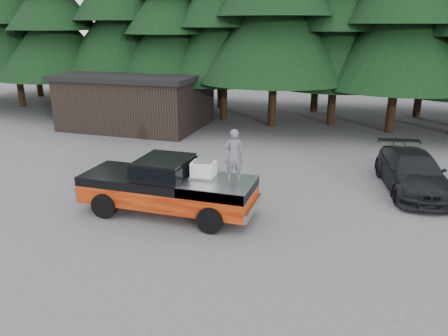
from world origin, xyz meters
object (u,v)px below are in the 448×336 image
(air_compressor, at_px, (204,170))
(man_on_bed, at_px, (234,154))
(parked_car, at_px, (412,172))
(utility_building, at_px, (137,99))
(pickup_truck, at_px, (168,194))

(air_compressor, xyz_separation_m, man_on_bed, (0.98, 0.14, 0.58))
(air_compressor, xyz_separation_m, parked_car, (6.82, 4.57, -0.85))
(utility_building, bearing_deg, parked_car, -24.21)
(man_on_bed, xyz_separation_m, utility_building, (-9.56, 11.35, -0.50))
(man_on_bed, height_order, utility_building, utility_building)
(air_compressor, height_order, man_on_bed, man_on_bed)
(pickup_truck, distance_m, utility_building, 13.86)
(man_on_bed, relative_size, utility_building, 0.20)
(parked_car, distance_m, utility_building, 16.91)
(parked_car, bearing_deg, pickup_truck, -159.57)
(pickup_truck, bearing_deg, utility_building, 122.20)
(utility_building, bearing_deg, man_on_bed, -49.91)
(parked_car, relative_size, utility_building, 0.60)
(pickup_truck, xyz_separation_m, parked_car, (8.03, 4.78, 0.07))
(pickup_truck, xyz_separation_m, man_on_bed, (2.19, 0.35, 1.50))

